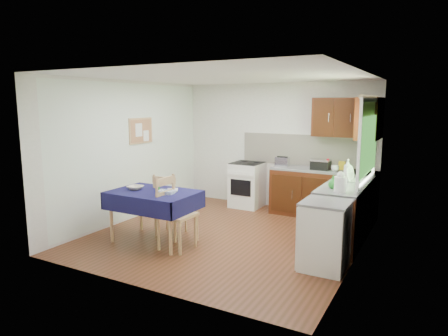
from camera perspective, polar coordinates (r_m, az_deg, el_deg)
The scene contains 33 objects.
floor at distance 6.52m, azimuth 0.47°, elevation -9.59°, with size 4.20×4.20×0.00m, color #4C2A14.
ceiling at distance 6.18m, azimuth 0.51°, elevation 12.93°, with size 4.00×4.20×0.02m, color white.
wall_back at distance 8.13m, azimuth 7.48°, elevation 3.15°, with size 4.00×0.02×2.50m, color silver.
wall_front at distance 4.51m, azimuth -12.17°, elevation -1.90°, with size 4.00×0.02×2.50m, color silver.
wall_left at distance 7.37m, azimuth -13.38°, elevation 2.35°, with size 0.02×4.20×2.50m, color white.
wall_right at distance 5.58m, azimuth 18.92°, elevation -0.06°, with size 0.02×4.20×2.50m, color silver.
base_cabinets at distance 7.08m, azimuth 15.17°, elevation -4.76°, with size 1.90×2.30×0.86m.
worktop_back at distance 7.57m, azimuth 14.02°, elevation -0.32°, with size 1.90×0.60×0.04m, color slate.
worktop_right at distance 6.33m, azimuth 17.08°, elevation -2.32°, with size 0.60×1.70×0.04m, color slate.
worktop_corner at distance 7.44m, azimuth 18.86°, elevation -0.71°, with size 0.60×0.60×0.04m, color slate.
splashback at distance 7.91m, azimuth 11.83°, elevation 2.50°, with size 2.70×0.02×0.60m, color white.
upper_cabinets at distance 7.38m, azimuth 17.91°, elevation 6.84°, with size 1.20×0.85×0.70m.
stove at distance 8.17m, azimuth 3.32°, elevation -2.37°, with size 0.60×0.61×0.92m.
window at distance 6.23m, azimuth 19.96°, elevation 4.52°, with size 0.04×1.48×1.26m.
fridge at distance 5.31m, azimuth 14.20°, elevation -9.31°, with size 0.58×0.60×0.89m.
corkboard at distance 7.55m, azimuth -11.79°, elevation 5.23°, with size 0.04×0.62×0.47m.
dining_table at distance 6.15m, azimuth -10.02°, elevation -4.26°, with size 1.30×0.88×0.79m.
chair_far at distance 6.46m, azimuth -7.87°, elevation -4.96°, with size 0.49×0.49×1.00m.
chair_near at distance 5.86m, azimuth -7.18°, elevation -6.07°, with size 0.49×0.49×1.06m.
toaster at distance 7.75m, azimuth 8.33°, elevation 0.90°, with size 0.26×0.16×0.20m.
sandwich_press at distance 7.52m, azimuth 13.66°, elevation 0.50°, with size 0.33×0.28×0.19m.
sauce_bottle at distance 7.44m, azimuth 14.59°, elevation 0.48°, with size 0.05×0.05×0.22m, color red.
yellow_packet at distance 7.61m, azimuth 16.50°, elevation 0.34°, with size 0.11×0.08×0.15m, color gold.
dish_rack at distance 6.58m, azimuth 17.58°, elevation -1.51°, with size 0.46×0.35×0.22m.
kettle at distance 5.71m, azimuth 16.30°, elevation -2.03°, with size 0.17×0.17×0.28m.
cup at distance 7.40m, azimuth 15.58°, elevation -0.04°, with size 0.14×0.14×0.11m, color white.
soap_bottle_a at distance 6.58m, azimuth 17.22°, elevation -0.23°, with size 0.13×0.13×0.33m, color white.
soap_bottle_b at distance 6.84m, azimuth 17.13°, elevation -0.44°, with size 0.09×0.09×0.20m, color #1E5AB1.
soap_bottle_c at distance 5.89m, azimuth 15.35°, elevation -1.97°, with size 0.14×0.14×0.18m, color #24862A.
plate_bowl at distance 6.30m, azimuth -12.55°, elevation -2.77°, with size 0.24×0.24×0.06m, color beige.
book at distance 6.14m, azimuth -8.14°, elevation -3.15°, with size 0.16×0.22×0.02m, color white.
spice_jar at distance 6.12m, azimuth -9.37°, elevation -2.87°, with size 0.04×0.04×0.09m, color #278F2F.
tea_towel at distance 5.95m, azimuth -8.30°, elevation -3.41°, with size 0.25×0.19×0.04m, color #284194.
Camera 1 is at (2.90, -5.44, 2.11)m, focal length 32.00 mm.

